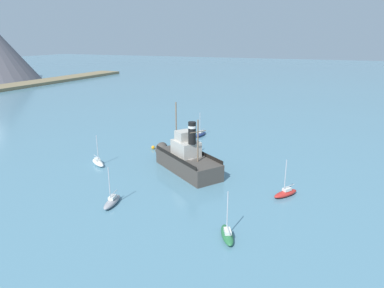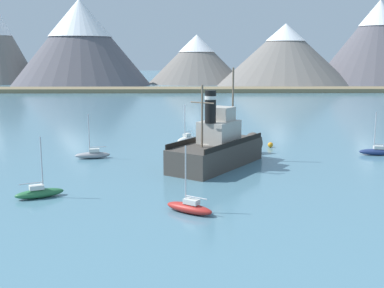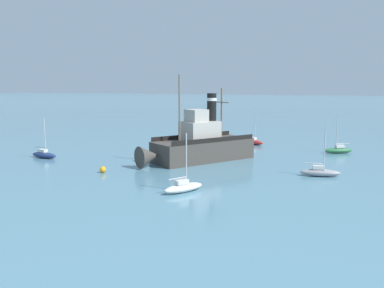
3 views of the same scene
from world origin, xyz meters
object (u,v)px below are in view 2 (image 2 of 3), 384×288
(sailboat_red, at_px, (189,207))
(mooring_buoy, at_px, (270,145))
(sailboat_green, at_px, (39,192))
(sailboat_grey, at_px, (93,154))
(sailboat_white, at_px, (186,139))
(old_tugboat, at_px, (219,148))
(sailboat_navy, at_px, (377,151))

(sailboat_red, xyz_separation_m, mooring_buoy, (10.20, 24.64, -0.10))
(sailboat_green, bearing_deg, sailboat_grey, 84.32)
(sailboat_white, height_order, sailboat_green, same)
(old_tugboat, bearing_deg, sailboat_grey, 165.62)
(mooring_buoy, bearing_deg, sailboat_navy, -22.57)
(sailboat_grey, xyz_separation_m, sailboat_white, (10.30, 10.02, 0.00))
(sailboat_green, bearing_deg, sailboat_red, -18.22)
(sailboat_navy, distance_m, sailboat_green, 37.02)
(sailboat_navy, relative_size, sailboat_grey, 1.00)
(old_tugboat, bearing_deg, mooring_buoy, 53.68)
(sailboat_grey, bearing_deg, old_tugboat, -14.38)
(sailboat_green, height_order, mooring_buoy, sailboat_green)
(sailboat_red, bearing_deg, mooring_buoy, 67.52)
(sailboat_red, relative_size, sailboat_grey, 1.00)
(old_tugboat, relative_size, sailboat_white, 2.81)
(sailboat_grey, relative_size, sailboat_green, 1.00)
(sailboat_red, relative_size, mooring_buoy, 7.55)
(old_tugboat, height_order, sailboat_red, old_tugboat)
(old_tugboat, bearing_deg, sailboat_green, -143.38)
(sailboat_white, bearing_deg, sailboat_green, -115.39)
(sailboat_grey, relative_size, mooring_buoy, 7.55)
(sailboat_grey, xyz_separation_m, sailboat_green, (-1.47, -14.77, 0.00))
(old_tugboat, relative_size, mooring_buoy, 21.22)
(sailboat_navy, xyz_separation_m, sailboat_white, (-21.60, 8.74, 0.00))
(sailboat_red, relative_size, sailboat_white, 1.00)
(sailboat_red, height_order, sailboat_white, same)
(old_tugboat, bearing_deg, sailboat_navy, 14.72)
(sailboat_red, bearing_deg, sailboat_grey, 119.19)
(sailboat_white, bearing_deg, sailboat_red, -89.71)
(sailboat_grey, bearing_deg, mooring_buoy, 16.10)
(sailboat_grey, xyz_separation_m, mooring_buoy, (20.64, 5.96, -0.10))
(old_tugboat, xyz_separation_m, sailboat_green, (-15.15, -11.26, -1.40))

